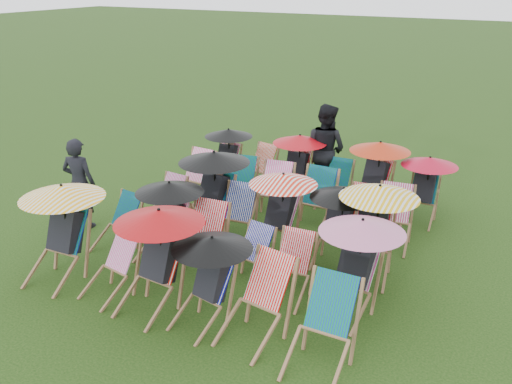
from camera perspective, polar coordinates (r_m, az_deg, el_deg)
The scene contains 33 objects.
ground at distance 9.47m, azimuth 0.12°, elevation -5.58°, with size 100.00×100.00×0.00m, color black.
deckchair_0 at distance 8.74m, azimuth -19.11°, elevation -3.73°, with size 1.21×1.27×1.44m.
deckchair_1 at distance 8.24m, azimuth -14.40°, elevation -7.26°, with size 0.71×0.89×0.87m.
deckchair_2 at distance 7.66m, azimuth -10.21°, elevation -6.56°, with size 1.19×1.25×1.41m.
deckchair_3 at distance 7.29m, azimuth -5.05°, elevation -8.75°, with size 1.03×1.10×1.22m.
deckchair_4 at distance 7.07m, azimuth -0.05°, elevation -10.94°, with size 0.82×1.04×1.03m.
deckchair_5 at distance 6.64m, azimuth 6.58°, elevation -13.46°, with size 0.68×0.95×1.02m.
deckchair_6 at distance 9.55m, azimuth -13.81°, elevation -3.11°, with size 0.68×0.87×0.87m.
deckchair_7 at distance 8.99m, azimuth -9.11°, elevation -2.71°, with size 1.06×1.13×1.26m.
deckchair_8 at distance 8.59m, azimuth -5.68°, elevation -4.88°, with size 0.74×0.98×1.01m.
deckchair_9 at distance 8.28m, azimuth -0.87°, elevation -6.56°, with size 0.66×0.83×0.83m.
deckchair_10 at distance 7.95m, azimuth 3.33°, elevation -7.63°, with size 0.62×0.84×0.88m.
deckchair_11 at distance 7.56m, azimuth 9.68°, elevation -7.29°, with size 1.12×1.19×1.33m.
deckchair_12 at distance 10.27m, azimuth -9.19°, elevation -1.01°, with size 0.63×0.83×0.86m.
deckchair_13 at distance 9.78m, azimuth -4.77°, elevation 0.12°, with size 1.21×1.30×1.44m.
deckchair_14 at distance 9.44m, azimuth -2.23°, elevation -2.51°, with size 0.71×0.93×0.95m.
deckchair_15 at distance 9.12m, azimuth 2.13°, elevation -1.95°, with size 1.10×1.15×1.30m.
deckchair_16 at distance 8.84m, azimuth 8.14°, elevation -3.24°, with size 1.02×1.08×1.21m.
deckchair_17 at distance 8.55m, azimuth 11.57°, elevation -3.70°, with size 1.17×1.26×1.39m.
deckchair_18 at distance 11.20m, azimuth -6.47°, elevation 1.40°, with size 0.72×0.95×0.98m.
deckchair_19 at distance 10.73m, azimuth -1.91°, elevation 0.58°, with size 0.79×0.99×0.97m.
deckchair_20 at distance 10.37m, azimuth 1.63°, elevation -0.13°, with size 0.77×0.98×0.98m.
deckchair_21 at distance 10.00m, azimuth 5.60°, elevation -0.94°, with size 0.70×0.97×1.03m.
deckchair_22 at distance 9.90m, azimuth 10.22°, elevation -2.05°, with size 0.57×0.78×0.83m.
deckchair_23 at distance 9.65m, azimuth 13.49°, elevation -2.55°, with size 0.74×0.95×0.95m.
deckchair_24 at distance 12.04m, azimuth -3.09°, elevation 3.62°, with size 1.01×1.06×1.19m.
deckchair_25 at distance 11.79m, azimuth 0.06°, elevation 2.34°, with size 0.74×0.92×0.90m.
deckchair_26 at distance 11.35m, azimuth 3.96°, elevation 2.70°, with size 1.07×1.12×1.27m.
deckchair_27 at distance 11.09m, azimuth 7.87°, elevation 0.77°, with size 0.59×0.81×0.86m.
deckchair_28 at distance 10.88m, azimuth 11.66°, elevation 1.65°, with size 1.12×1.19×1.33m.
deckchair_29 at distance 10.67m, azimuth 16.42°, elevation 0.37°, with size 1.00×1.05×1.19m.
person_left at distance 10.41m, azimuth -17.26°, elevation 0.84°, with size 0.59×0.39×1.62m, color black.
person_rear at distance 11.56m, azimuth 6.93°, elevation 4.27°, with size 0.90×0.70×1.85m, color black.
Camera 1 is at (4.02, -7.43, 4.28)m, focal length 40.00 mm.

